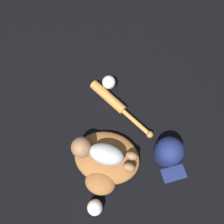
# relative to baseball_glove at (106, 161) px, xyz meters

# --- Properties ---
(ground_plane) EXTENTS (6.00, 6.00, 0.00)m
(ground_plane) POSITION_rel_baseball_glove_xyz_m (-0.04, -0.04, -0.04)
(ground_plane) COLOR black
(baseball_glove) EXTENTS (0.41, 0.39, 0.07)m
(baseball_glove) POSITION_rel_baseball_glove_xyz_m (0.00, 0.00, 0.00)
(baseball_glove) COLOR #935B2D
(baseball_glove) RESTS_ON ground
(baby_figure) EXTENTS (0.33, 0.19, 0.10)m
(baby_figure) POSITION_rel_baseball_glove_xyz_m (0.03, -0.03, 0.08)
(baby_figure) COLOR #B2B2B7
(baby_figure) RESTS_ON baseball_glove
(baseball_bat) EXTENTS (0.33, 0.38, 0.05)m
(baseball_bat) POSITION_rel_baseball_glove_xyz_m (-0.07, -0.33, -0.01)
(baseball_bat) COLOR #C6843D
(baseball_bat) RESTS_ON ground
(baseball) EXTENTS (0.08, 0.08, 0.08)m
(baseball) POSITION_rel_baseball_glove_xyz_m (-0.06, -0.46, 0.00)
(baseball) COLOR white
(baseball) RESTS_ON ground
(baseball_spare) EXTENTS (0.08, 0.08, 0.08)m
(baseball_spare) POSITION_rel_baseball_glove_xyz_m (0.07, 0.21, 0.00)
(baseball_spare) COLOR white
(baseball_spare) RESTS_ON ground
(baseball_cap) EXTENTS (0.16, 0.23, 0.15)m
(baseball_cap) POSITION_rel_baseball_glove_xyz_m (-0.33, -0.01, 0.02)
(baseball_cap) COLOR navy
(baseball_cap) RESTS_ON ground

